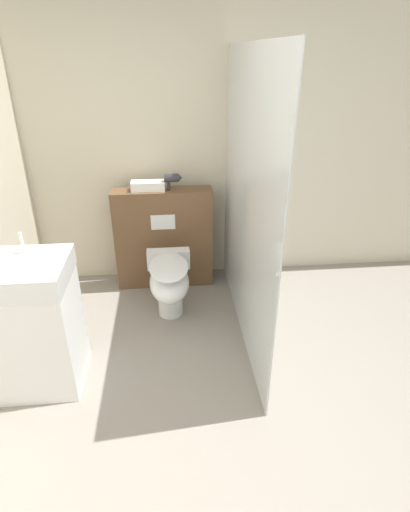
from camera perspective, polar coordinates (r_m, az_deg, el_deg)
name	(u,v)px	position (r m, az deg, el deg)	size (l,w,h in m)	color
ground_plane	(206,460)	(2.57, 0.08, -27.12)	(12.00, 12.00, 0.00)	gray
wall_back	(182,152)	(3.83, -3.28, 14.59)	(8.00, 0.06, 2.50)	beige
partition_panel	(164,238)	(3.85, -5.87, 2.52)	(0.92, 0.22, 0.97)	brown
shower_glass	(246,206)	(2.97, 5.86, 7.11)	(0.04, 1.94, 2.14)	silver
toilet	(169,282)	(3.39, -5.10, -3.70)	(0.38, 0.63, 0.54)	white
sink_vanity	(33,324)	(2.92, -23.40, -8.97)	(0.57, 0.51, 1.08)	white
hair_drier	(172,178)	(3.63, -4.69, 10.98)	(0.16, 0.08, 0.15)	#2D2D33
folded_towel	(148,186)	(3.67, -8.17, 9.90)	(0.30, 0.14, 0.08)	white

